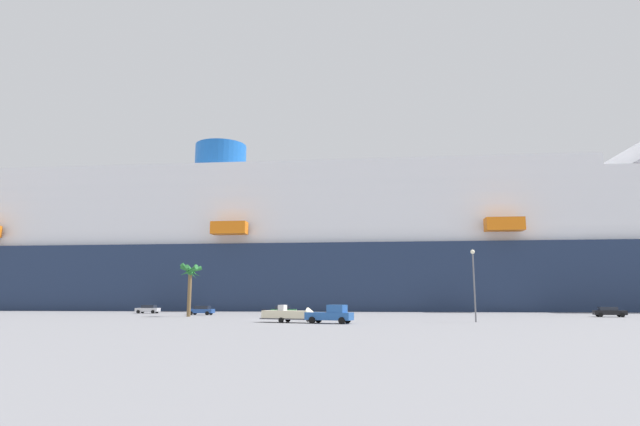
% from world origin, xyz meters
% --- Properties ---
extents(ground_plane, '(600.00, 600.00, 0.00)m').
position_xyz_m(ground_plane, '(0.00, 30.00, 0.00)').
color(ground_plane, gray).
extents(cruise_ship, '(307.24, 64.22, 55.67)m').
position_xyz_m(cruise_ship, '(11.19, 60.45, 14.38)').
color(cruise_ship, '#1E2D4C').
rests_on(cruise_ship, ground_plane).
extents(pickup_truck, '(5.88, 3.11, 2.20)m').
position_xyz_m(pickup_truck, '(10.15, -9.20, 1.04)').
color(pickup_truck, '#2659A5').
rests_on(pickup_truck, ground_plane).
extents(small_boat_on_trailer, '(8.43, 3.15, 2.15)m').
position_xyz_m(small_boat_on_trailer, '(5.05, -8.20, 0.96)').
color(small_boat_on_trailer, '#595960').
rests_on(small_boat_on_trailer, ground_plane).
extents(palm_tree, '(3.78, 3.66, 8.62)m').
position_xyz_m(palm_tree, '(-16.17, 7.84, 6.62)').
color(palm_tree, brown).
rests_on(palm_tree, ground_plane).
extents(street_lamp, '(0.56, 0.56, 9.15)m').
position_xyz_m(street_lamp, '(27.45, -2.16, 5.85)').
color(street_lamp, slate).
rests_on(street_lamp, ground_plane).
extents(parked_car_black_coupe, '(4.76, 2.30, 1.58)m').
position_xyz_m(parked_car_black_coupe, '(49.90, 19.20, 0.83)').
color(parked_car_black_coupe, black).
rests_on(parked_car_black_coupe, ground_plane).
extents(parked_car_blue_suv, '(4.60, 2.16, 1.58)m').
position_xyz_m(parked_car_blue_suv, '(-17.41, 15.51, 0.83)').
color(parked_car_blue_suv, '#264C99').
rests_on(parked_car_blue_suv, ground_plane).
extents(parked_car_green_wagon, '(4.61, 2.58, 1.58)m').
position_xyz_m(parked_car_green_wagon, '(-2.80, 16.95, 0.83)').
color(parked_car_green_wagon, '#2D723F').
rests_on(parked_car_green_wagon, ground_plane).
extents(parked_car_silver_sedan, '(4.59, 2.52, 1.58)m').
position_xyz_m(parked_car_silver_sedan, '(-31.34, 21.99, 0.83)').
color(parked_car_silver_sedan, silver).
rests_on(parked_car_silver_sedan, ground_plane).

